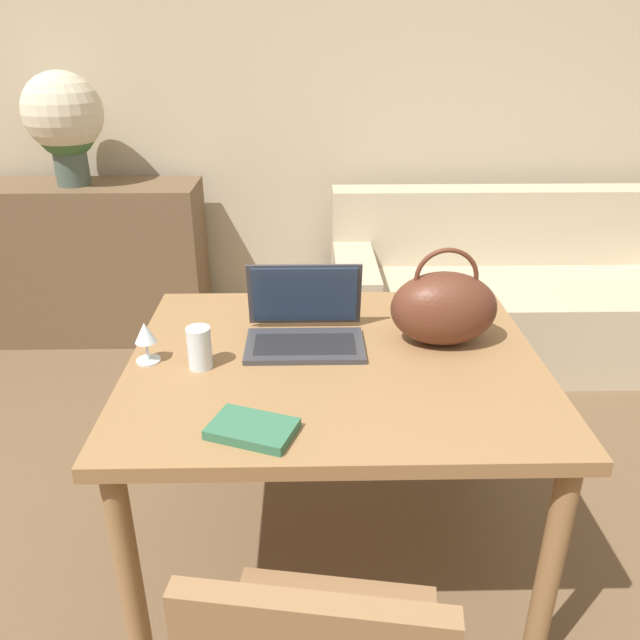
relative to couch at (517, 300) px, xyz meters
The scene contains 10 objects.
wall_back 1.62m from the couch, 153.83° to the left, with size 10.00×0.06×2.70m.
dining_table 1.80m from the couch, 125.50° to the right, with size 1.17×0.97×0.73m.
couch is the anchor object (origin of this frame).
sideboard 2.29m from the couch, behind, with size 1.19×0.40×0.86m.
laptop 1.80m from the couch, 130.21° to the right, with size 0.35×0.26×0.22m.
drinking_glass 2.10m from the couch, 133.40° to the right, with size 0.07×0.07×0.12m.
wine_glass 2.19m from the couch, 137.05° to the right, with size 0.07×0.07×0.12m.
handbag 1.62m from the couch, 117.65° to the right, with size 0.31×0.20×0.30m.
flower_vase 2.47m from the couch, behind, with size 0.39×0.39×0.55m.
book 2.23m from the couch, 124.43° to the right, with size 0.23×0.19×0.02m.
Camera 1 is at (-0.01, -0.90, 1.59)m, focal length 35.00 mm.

